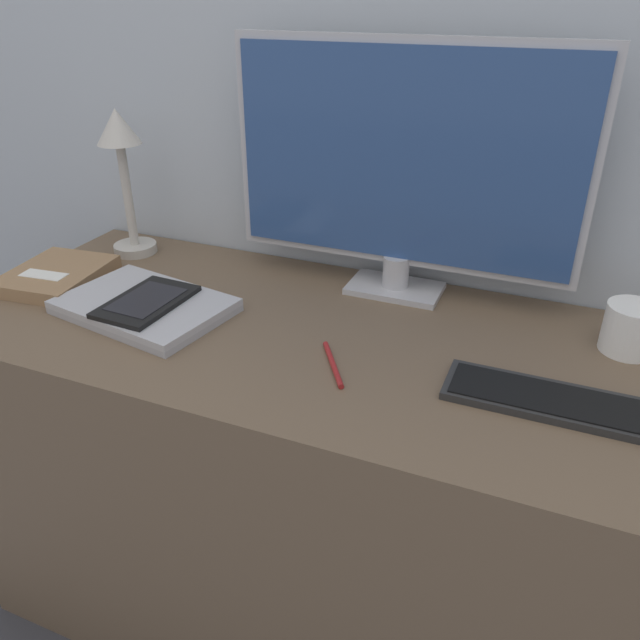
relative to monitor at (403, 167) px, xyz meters
The scene contains 10 objects.
wall_back 0.25m from the monitor, 123.88° to the left, with size 3.60×0.05×2.40m.
desk 0.65m from the monitor, 107.07° to the right, with size 1.36×0.57×0.73m.
monitor is the anchor object (origin of this frame).
keyboard 0.48m from the monitor, 42.60° to the right, with size 0.28×0.10×0.01m.
laptop 0.54m from the monitor, 146.36° to the right, with size 0.33×0.25×0.02m.
ereader 0.53m from the monitor, 144.32° to the right, with size 0.12×0.19×0.01m.
desk_lamp 0.60m from the monitor, behind, with size 0.09×0.09×0.32m.
notebook 0.73m from the monitor, 160.94° to the right, with size 0.19×0.22×0.03m.
coffee_mug 0.48m from the monitor, 10.03° to the right, with size 0.12×0.09×0.08m.
pen 0.39m from the monitor, 92.12° to the right, with size 0.08×0.11×0.01m.
Camera 1 is at (0.36, -0.62, 1.26)m, focal length 35.00 mm.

